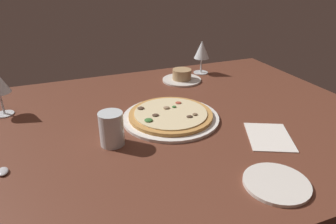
% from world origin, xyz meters
% --- Properties ---
extents(dining_table, '(1.50, 1.10, 0.04)m').
position_xyz_m(dining_table, '(0.00, 0.00, 0.02)').
color(dining_table, brown).
rests_on(dining_table, ground).
extents(pizza_main, '(0.34, 0.34, 0.03)m').
position_xyz_m(pizza_main, '(0.02, 0.01, 0.05)').
color(pizza_main, white).
rests_on(pizza_main, dining_table).
extents(ramekin_on_saucer, '(0.18, 0.18, 0.05)m').
position_xyz_m(ramekin_on_saucer, '(0.22, 0.35, 0.06)').
color(ramekin_on_saucer, silver).
rests_on(ramekin_on_saucer, dining_table).
extents(wine_glass_near, '(0.07, 0.07, 0.16)m').
position_xyz_m(wine_glass_near, '(0.35, 0.42, 0.15)').
color(wine_glass_near, silver).
rests_on(wine_glass_near, dining_table).
extents(water_glass, '(0.07, 0.07, 0.10)m').
position_xyz_m(water_glass, '(-0.20, -0.08, 0.08)').
color(water_glass, silver).
rests_on(water_glass, dining_table).
extents(side_plate, '(0.16, 0.16, 0.01)m').
position_xyz_m(side_plate, '(0.13, -0.42, 0.04)').
color(side_plate, silver).
rests_on(side_plate, dining_table).
extents(paper_menu, '(0.19, 0.21, 0.00)m').
position_xyz_m(paper_menu, '(0.26, -0.22, 0.04)').
color(paper_menu, white).
rests_on(paper_menu, dining_table).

